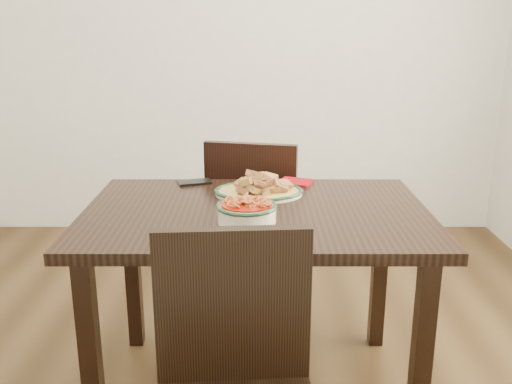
{
  "coord_description": "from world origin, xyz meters",
  "views": [
    {
      "loc": [
        0.11,
        -2.09,
        1.4
      ],
      "look_at": [
        0.1,
        -0.1,
        0.81
      ],
      "focal_mm": 40.0,
      "sensor_mm": 36.0,
      "label": 1
    }
  ],
  "objects_px": {
    "chair_far": "(255,219)",
    "smartphone": "(194,182)",
    "dining_table": "(256,234)",
    "fish_plate": "(259,184)",
    "chair_near": "(235,384)",
    "noodle_bowl": "(247,210)"
  },
  "relations": [
    {
      "from": "chair_near",
      "to": "smartphone",
      "type": "relative_size",
      "value": 6.39
    },
    {
      "from": "dining_table",
      "to": "fish_plate",
      "type": "xyz_separation_m",
      "value": [
        0.01,
        0.19,
        0.14
      ]
    },
    {
      "from": "noodle_bowl",
      "to": "smartphone",
      "type": "distance_m",
      "value": 0.54
    },
    {
      "from": "fish_plate",
      "to": "smartphone",
      "type": "xyz_separation_m",
      "value": [
        -0.27,
        0.16,
        -0.04
      ]
    },
    {
      "from": "fish_plate",
      "to": "smartphone",
      "type": "relative_size",
      "value": 2.46
    },
    {
      "from": "chair_near",
      "to": "noodle_bowl",
      "type": "distance_m",
      "value": 0.63
    },
    {
      "from": "chair_far",
      "to": "fish_plate",
      "type": "bearing_deg",
      "value": 103.88
    },
    {
      "from": "chair_far",
      "to": "noodle_bowl",
      "type": "relative_size",
      "value": 4.25
    },
    {
      "from": "chair_far",
      "to": "noodle_bowl",
      "type": "bearing_deg",
      "value": 99.89
    },
    {
      "from": "chair_near",
      "to": "noodle_bowl",
      "type": "bearing_deg",
      "value": 83.6
    },
    {
      "from": "chair_far",
      "to": "fish_plate",
      "type": "distance_m",
      "value": 0.52
    },
    {
      "from": "dining_table",
      "to": "smartphone",
      "type": "distance_m",
      "value": 0.45
    },
    {
      "from": "dining_table",
      "to": "chair_near",
      "type": "distance_m",
      "value": 0.71
    },
    {
      "from": "chair_far",
      "to": "smartphone",
      "type": "xyz_separation_m",
      "value": [
        -0.26,
        -0.26,
        0.26
      ]
    },
    {
      "from": "chair_near",
      "to": "smartphone",
      "type": "height_order",
      "value": "chair_near"
    },
    {
      "from": "noodle_bowl",
      "to": "smartphone",
      "type": "height_order",
      "value": "noodle_bowl"
    },
    {
      "from": "noodle_bowl",
      "to": "smartphone",
      "type": "xyz_separation_m",
      "value": [
        -0.23,
        0.48,
        -0.04
      ]
    },
    {
      "from": "fish_plate",
      "to": "chair_far",
      "type": "bearing_deg",
      "value": 91.83
    },
    {
      "from": "chair_near",
      "to": "fish_plate",
      "type": "bearing_deg",
      "value": 81.74
    },
    {
      "from": "dining_table",
      "to": "fish_plate",
      "type": "height_order",
      "value": "fish_plate"
    },
    {
      "from": "dining_table",
      "to": "chair_near",
      "type": "xyz_separation_m",
      "value": [
        -0.05,
        -0.69,
        -0.16
      ]
    },
    {
      "from": "chair_far",
      "to": "chair_near",
      "type": "relative_size",
      "value": 1.0
    }
  ]
}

